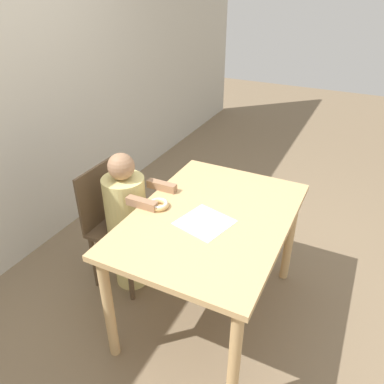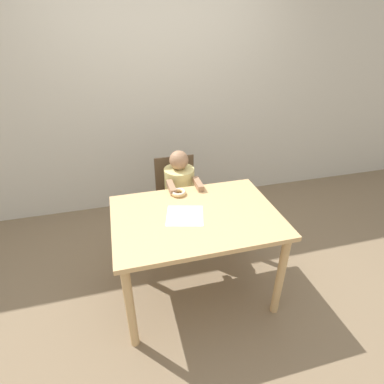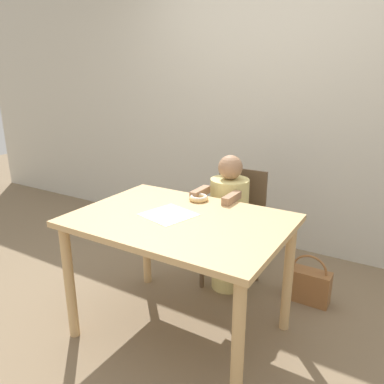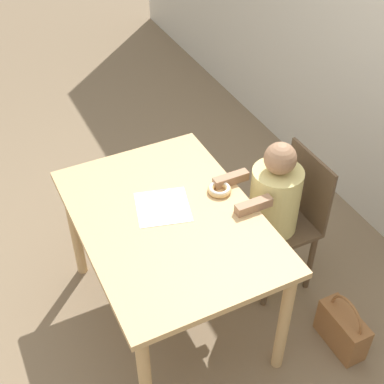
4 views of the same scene
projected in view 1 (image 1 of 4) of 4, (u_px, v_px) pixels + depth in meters
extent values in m
plane|color=#7A664C|center=(209.00, 310.00, 2.53)|extent=(12.00, 12.00, 0.00)
cube|color=tan|center=(212.00, 218.00, 2.14)|extent=(1.21, 0.86, 0.03)
cylinder|color=tan|center=(234.00, 362.00, 1.78)|extent=(0.06, 0.06, 0.73)
cylinder|color=tan|center=(290.00, 237.00, 2.62)|extent=(0.06, 0.06, 0.73)
cylinder|color=tan|center=(109.00, 309.00, 2.06)|extent=(0.06, 0.06, 0.73)
cylinder|color=tan|center=(195.00, 211.00, 2.90)|extent=(0.06, 0.06, 0.73)
cube|color=brown|center=(122.00, 228.00, 2.57)|extent=(0.38, 0.37, 0.03)
cube|color=brown|center=(98.00, 195.00, 2.52)|extent=(0.38, 0.02, 0.41)
cylinder|color=brown|center=(130.00, 275.00, 2.50)|extent=(0.04, 0.04, 0.44)
cylinder|color=brown|center=(155.00, 248.00, 2.75)|extent=(0.04, 0.04, 0.44)
cylinder|color=brown|center=(94.00, 262.00, 2.62)|extent=(0.04, 0.04, 0.44)
cylinder|color=brown|center=(121.00, 237.00, 2.86)|extent=(0.04, 0.04, 0.44)
cylinder|color=#E0D17F|center=(131.00, 255.00, 2.66)|extent=(0.23, 0.23, 0.46)
cylinder|color=#E0D17F|center=(125.00, 205.00, 2.44)|extent=(0.27, 0.27, 0.39)
sphere|color=#997051|center=(121.00, 166.00, 2.30)|extent=(0.17, 0.17, 0.17)
cube|color=#997051|center=(142.00, 203.00, 2.20)|extent=(0.05, 0.20, 0.05)
cube|color=#997051|center=(162.00, 186.00, 2.38)|extent=(0.05, 0.20, 0.05)
torus|color=#DBB270|center=(158.00, 205.00, 2.20)|extent=(0.12, 0.12, 0.03)
torus|color=white|center=(158.00, 203.00, 2.20)|extent=(0.11, 0.11, 0.02)
cube|color=white|center=(205.00, 222.00, 2.07)|extent=(0.32, 0.32, 0.00)
cube|color=brown|center=(158.00, 222.00, 3.21)|extent=(0.30, 0.13, 0.24)
torus|color=brown|center=(157.00, 210.00, 3.15)|extent=(0.24, 0.02, 0.24)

